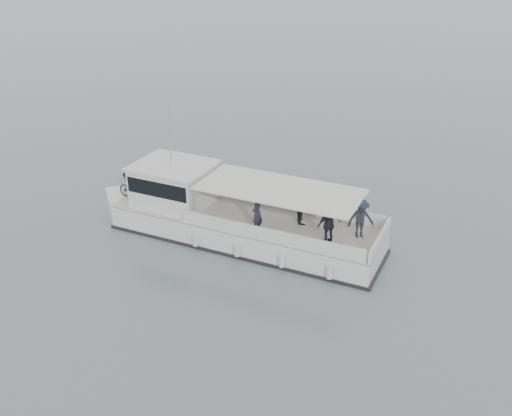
% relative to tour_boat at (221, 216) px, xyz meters
% --- Properties ---
extents(ground, '(1400.00, 1400.00, 0.00)m').
position_rel_tour_boat_xyz_m(ground, '(3.56, -0.45, -0.90)').
color(ground, '#566165').
rests_on(ground, ground).
extents(tour_boat, '(13.13, 3.49, 5.49)m').
position_rel_tour_boat_xyz_m(tour_boat, '(0.00, 0.00, 0.00)').
color(tour_boat, white).
rests_on(tour_boat, ground).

